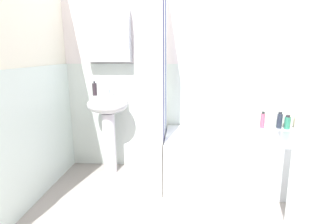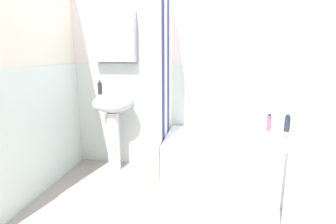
# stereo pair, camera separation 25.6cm
# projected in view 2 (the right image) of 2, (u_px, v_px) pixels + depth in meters

# --- Properties ---
(wall_back_tiled) EXTENTS (3.60, 0.18, 2.40)m
(wall_back_tiled) POSITION_uv_depth(u_px,v_px,m) (202.00, 70.00, 2.93)
(wall_back_tiled) COLOR white
(wall_back_tiled) RESTS_ON ground_plane
(wall_left_tiled) EXTENTS (0.07, 1.81, 2.40)m
(wall_left_tiled) POSITION_uv_depth(u_px,v_px,m) (21.00, 77.00, 2.28)
(wall_left_tiled) COLOR white
(wall_left_tiled) RESTS_ON ground_plane
(sink) EXTENTS (0.44, 0.34, 0.87)m
(sink) POSITION_uv_depth(u_px,v_px,m) (113.00, 115.00, 2.96)
(sink) COLOR white
(sink) RESTS_ON ground_plane
(faucet) EXTENTS (0.03, 0.12, 0.12)m
(faucet) POSITION_uv_depth(u_px,v_px,m) (114.00, 88.00, 2.98)
(faucet) COLOR silver
(faucet) RESTS_ON sink
(soap_dispenser) EXTENTS (0.05, 0.05, 0.16)m
(soap_dispenser) POSITION_uv_depth(u_px,v_px,m) (100.00, 88.00, 2.91)
(soap_dispenser) COLOR #2C2329
(soap_dispenser) RESTS_ON sink
(toothbrush_cup) EXTENTS (0.07, 0.07, 0.10)m
(toothbrush_cup) POSITION_uv_depth(u_px,v_px,m) (123.00, 90.00, 2.92)
(toothbrush_cup) COLOR white
(toothbrush_cup) RESTS_ON sink
(bathtub) EXTENTS (1.52, 0.73, 0.51)m
(bathtub) POSITION_uv_depth(u_px,v_px,m) (242.00, 162.00, 2.66)
(bathtub) COLOR white
(bathtub) RESTS_ON ground_plane
(shower_curtain) EXTENTS (0.01, 0.73, 2.00)m
(shower_curtain) POSITION_uv_depth(u_px,v_px,m) (165.00, 86.00, 2.62)
(shower_curtain) COLOR white
(shower_curtain) RESTS_ON ground_plane
(body_wash_bottle) EXTENTS (0.06, 0.06, 0.21)m
(body_wash_bottle) POSITION_uv_depth(u_px,v_px,m) (307.00, 124.00, 2.76)
(body_wash_bottle) COLOR gold
(body_wash_bottle) RESTS_ON bathtub
(conditioner_bottle) EXTENTS (0.06, 0.06, 0.16)m
(conditioner_bottle) POSITION_uv_depth(u_px,v_px,m) (295.00, 126.00, 2.78)
(conditioner_bottle) COLOR #2A795C
(conditioner_bottle) RESTS_ON bathtub
(lotion_bottle) EXTENTS (0.06, 0.06, 0.18)m
(lotion_bottle) POSITION_uv_depth(u_px,v_px,m) (287.00, 124.00, 2.81)
(lotion_bottle) COLOR #202735
(lotion_bottle) RESTS_ON bathtub
(shampoo_bottle) EXTENTS (0.05, 0.05, 0.19)m
(shampoo_bottle) POSITION_uv_depth(u_px,v_px,m) (269.00, 123.00, 2.83)
(shampoo_bottle) COLOR #C04965
(shampoo_bottle) RESTS_ON bathtub
(towel_folded) EXTENTS (0.30, 0.25, 0.08)m
(towel_folded) POSITION_uv_depth(u_px,v_px,m) (246.00, 142.00, 2.37)
(towel_folded) COLOR silver
(towel_folded) RESTS_ON bathtub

